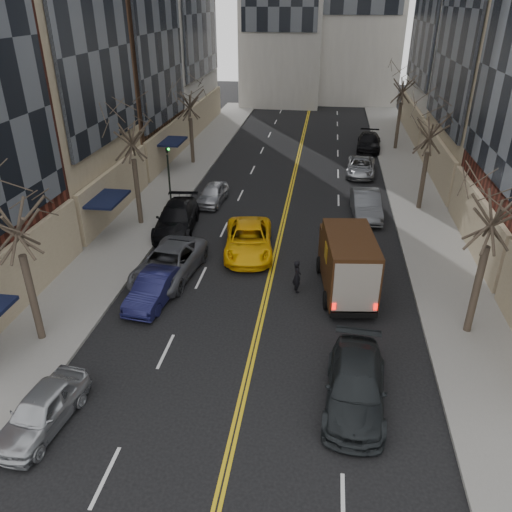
{
  "coord_description": "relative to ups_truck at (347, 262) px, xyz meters",
  "views": [
    {
      "loc": [
        2.37,
        -7.4,
        12.69
      ],
      "look_at": [
        -0.46,
        12.57,
        2.2
      ],
      "focal_mm": 35.0,
      "sensor_mm": 36.0,
      "label": 1
    }
  ],
  "objects": [
    {
      "name": "sidewalk_left",
      "position": [
        -12.71,
        13.28,
        -1.5
      ],
      "size": [
        4.0,
        66.0,
        0.15
      ],
      "primitive_type": "cube",
      "color": "slate",
      "rests_on": "ground"
    },
    {
      "name": "sidewalk_right",
      "position": [
        5.29,
        13.28,
        -1.5
      ],
      "size": [
        4.0,
        66.0,
        0.15
      ],
      "primitive_type": "cube",
      "color": "slate",
      "rests_on": "ground"
    },
    {
      "name": "tree_lf_near",
      "position": [
        -12.51,
        -5.72,
        4.67
      ],
      "size": [
        3.2,
        3.2,
        8.41
      ],
      "color": "#382D23",
      "rests_on": "sidewalk_left"
    },
    {
      "name": "tree_lf_mid",
      "position": [
        -12.51,
        6.28,
        5.03
      ],
      "size": [
        3.2,
        3.2,
        8.91
      ],
      "color": "#382D23",
      "rests_on": "sidewalk_left"
    },
    {
      "name": "tree_lf_far",
      "position": [
        -12.51,
        19.28,
        4.45
      ],
      "size": [
        3.2,
        3.2,
        8.12
      ],
      "color": "#382D23",
      "rests_on": "sidewalk_left"
    },
    {
      "name": "tree_rt_near",
      "position": [
        5.09,
        -2.72,
        4.88
      ],
      "size": [
        3.2,
        3.2,
        8.71
      ],
      "color": "#382D23",
      "rests_on": "sidewalk_right"
    },
    {
      "name": "tree_rt_mid",
      "position": [
        5.09,
        11.28,
        4.6
      ],
      "size": [
        3.2,
        3.2,
        8.32
      ],
      "color": "#382D23",
      "rests_on": "sidewalk_right"
    },
    {
      "name": "tree_rt_far",
      "position": [
        5.09,
        26.28,
        5.17
      ],
      "size": [
        3.2,
        3.2,
        9.11
      ],
      "color": "#382D23",
      "rests_on": "sidewalk_right"
    },
    {
      "name": "traffic_signal",
      "position": [
        -11.11,
        8.27,
        1.25
      ],
      "size": [
        0.29,
        0.26,
        4.7
      ],
      "color": "black",
      "rests_on": "sidewalk_left"
    },
    {
      "name": "ups_truck",
      "position": [
        0.0,
        0.0,
        0.0
      ],
      "size": [
        2.84,
        5.9,
        3.12
      ],
      "rotation": [
        0.0,
        0.0,
        0.12
      ],
      "color": "black",
      "rests_on": "ground"
    },
    {
      "name": "observer_sedan",
      "position": [
        0.21,
        -7.53,
        -0.84
      ],
      "size": [
        2.35,
        5.16,
        1.47
      ],
      "rotation": [
        0.0,
        0.0,
        -0.06
      ],
      "color": "black",
      "rests_on": "ground"
    },
    {
      "name": "taxi",
      "position": [
        -5.24,
        3.44,
        -0.8
      ],
      "size": [
        3.28,
        5.83,
        1.54
      ],
      "primitive_type": "imported",
      "rotation": [
        0.0,
        0.0,
        0.14
      ],
      "color": "#F8B70A",
      "rests_on": "ground"
    },
    {
      "name": "pedestrian",
      "position": [
        -2.31,
        -0.35,
        -0.74
      ],
      "size": [
        0.59,
        0.71,
        1.66
      ],
      "primitive_type": "imported",
      "rotation": [
        0.0,
        0.0,
        1.94
      ],
      "color": "black",
      "rests_on": "ground"
    },
    {
      "name": "parked_lf_a",
      "position": [
        -10.01,
        -10.08,
        -0.9
      ],
      "size": [
        2.02,
        4.09,
        1.34
      ],
      "primitive_type": "imported",
      "rotation": [
        0.0,
        0.0,
        -0.12
      ],
      "color": "#ACB0B4",
      "rests_on": "ground"
    },
    {
      "name": "parked_lf_b",
      "position": [
        -8.81,
        -2.12,
        -0.89
      ],
      "size": [
        1.89,
        4.28,
        1.37
      ],
      "primitive_type": "imported",
      "rotation": [
        0.0,
        0.0,
        -0.11
      ],
      "color": "#12133A",
      "rests_on": "ground"
    },
    {
      "name": "parked_lf_c",
      "position": [
        -8.81,
        0.17,
        -0.8
      ],
      "size": [
        3.17,
        5.81,
        1.54
      ],
      "primitive_type": "imported",
      "rotation": [
        0.0,
        0.0,
        -0.11
      ],
      "color": "#515359",
      "rests_on": "ground"
    },
    {
      "name": "parked_lf_d",
      "position": [
        -10.01,
        5.74,
        -0.77
      ],
      "size": [
        2.76,
        5.7,
        1.6
      ],
      "primitive_type": "imported",
      "rotation": [
        0.0,
        0.0,
        0.1
      ],
      "color": "black",
      "rests_on": "ground"
    },
    {
      "name": "parked_lf_e",
      "position": [
        -8.85,
        10.56,
        -0.91
      ],
      "size": [
        1.82,
        3.99,
        1.33
      ],
      "primitive_type": "imported",
      "rotation": [
        0.0,
        0.0,
        -0.07
      ],
      "color": "#B1B2B9",
      "rests_on": "ground"
    },
    {
      "name": "parked_rt_a",
      "position": [
        1.47,
        9.66,
        -0.77
      ],
      "size": [
        1.92,
        4.95,
        1.61
      ],
      "primitive_type": "imported",
      "rotation": [
        0.0,
        0.0,
        0.05
      ],
      "color": "#4D4F54",
      "rests_on": "ground"
    },
    {
      "name": "parked_rt_b",
      "position": [
        1.53,
        18.29,
        -0.91
      ],
      "size": [
        2.51,
        4.88,
        1.32
      ],
      "primitive_type": "imported",
      "rotation": [
        0.0,
        0.0,
        -0.07
      ],
      "color": "#9C9EA3",
      "rests_on": "ground"
    },
    {
      "name": "parked_rt_c",
      "position": [
        2.59,
        25.77,
        -0.82
      ],
      "size": [
        2.47,
        5.29,
        1.49
      ],
      "primitive_type": "imported",
      "rotation": [
        0.0,
        0.0,
        -0.08
      ],
      "color": "black",
      "rests_on": "ground"
    }
  ]
}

